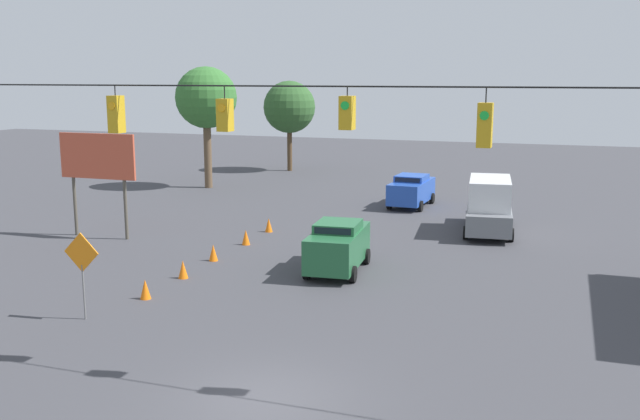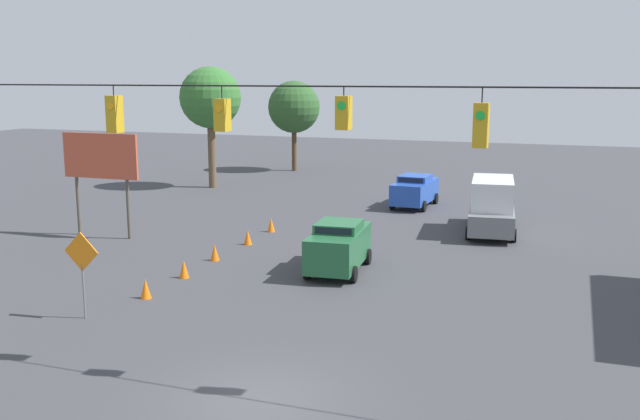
{
  "view_description": "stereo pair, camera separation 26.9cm",
  "coord_description": "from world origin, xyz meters",
  "px_view_note": "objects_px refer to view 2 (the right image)",
  "views": [
    {
      "loc": [
        -6.51,
        14.76,
        7.7
      ],
      "look_at": [
        1.44,
        -8.33,
        3.08
      ],
      "focal_mm": 40.0,
      "sensor_mm": 36.0,
      "label": 1
    },
    {
      "loc": [
        -6.76,
        14.67,
        7.7
      ],
      "look_at": [
        1.44,
        -8.33,
        3.08
      ],
      "focal_mm": 40.0,
      "sensor_mm": 36.0,
      "label": 2
    }
  ],
  "objects_px": {
    "traffic_cone_second": "(184,269)",
    "overhead_signal_span": "(282,179)",
    "traffic_cone_fifth": "(271,225)",
    "tree_horizon_right": "(294,107)",
    "traffic_cone_third": "(215,252)",
    "sedan_green_withflow_mid": "(339,246)",
    "tree_horizon_left": "(210,98)",
    "traffic_cone_nearest": "(146,289)",
    "traffic_cone_fourth": "(248,237)",
    "work_zone_sign": "(82,258)",
    "sedan_blue_withflow_deep": "(415,190)",
    "roadside_billboard": "(100,162)",
    "box_truck_grey_oncoming_deep": "(492,206)"
  },
  "relations": [
    {
      "from": "sedan_green_withflow_mid",
      "to": "roadside_billboard",
      "type": "xyz_separation_m",
      "value": [
        12.68,
        -2.13,
        2.58
      ]
    },
    {
      "from": "sedan_blue_withflow_deep",
      "to": "traffic_cone_nearest",
      "type": "bearing_deg",
      "value": 76.22
    },
    {
      "from": "work_zone_sign",
      "to": "traffic_cone_fourth",
      "type": "bearing_deg",
      "value": -92.92
    },
    {
      "from": "sedan_green_withflow_mid",
      "to": "traffic_cone_fifth",
      "type": "height_order",
      "value": "sedan_green_withflow_mid"
    },
    {
      "from": "work_zone_sign",
      "to": "sedan_blue_withflow_deep",
      "type": "bearing_deg",
      "value": -103.93
    },
    {
      "from": "sedan_green_withflow_mid",
      "to": "sedan_blue_withflow_deep",
      "type": "height_order",
      "value": "sedan_green_withflow_mid"
    },
    {
      "from": "box_truck_grey_oncoming_deep",
      "to": "sedan_blue_withflow_deep",
      "type": "xyz_separation_m",
      "value": [
        5.12,
        -5.8,
        -0.36
      ]
    },
    {
      "from": "sedan_green_withflow_mid",
      "to": "traffic_cone_nearest",
      "type": "distance_m",
      "value": 7.75
    },
    {
      "from": "traffic_cone_third",
      "to": "tree_horizon_left",
      "type": "height_order",
      "value": "tree_horizon_left"
    },
    {
      "from": "sedan_green_withflow_mid",
      "to": "traffic_cone_third",
      "type": "height_order",
      "value": "sedan_green_withflow_mid"
    },
    {
      "from": "traffic_cone_second",
      "to": "tree_horizon_right",
      "type": "relative_size",
      "value": 0.1
    },
    {
      "from": "traffic_cone_fifth",
      "to": "box_truck_grey_oncoming_deep",
      "type": "bearing_deg",
      "value": -161.34
    },
    {
      "from": "sedan_green_withflow_mid",
      "to": "tree_horizon_left",
      "type": "height_order",
      "value": "tree_horizon_left"
    },
    {
      "from": "traffic_cone_fourth",
      "to": "tree_horizon_left",
      "type": "distance_m",
      "value": 18.59
    },
    {
      "from": "traffic_cone_nearest",
      "to": "tree_horizon_right",
      "type": "bearing_deg",
      "value": -77.06
    },
    {
      "from": "traffic_cone_nearest",
      "to": "work_zone_sign",
      "type": "relative_size",
      "value": 0.25
    },
    {
      "from": "traffic_cone_third",
      "to": "roadside_billboard",
      "type": "bearing_deg",
      "value": -17.56
    },
    {
      "from": "traffic_cone_fourth",
      "to": "tree_horizon_left",
      "type": "xyz_separation_m",
      "value": [
        9.69,
        -14.77,
        5.8
      ]
    },
    {
      "from": "traffic_cone_third",
      "to": "tree_horizon_left",
      "type": "xyz_separation_m",
      "value": [
        9.61,
        -17.85,
        5.8
      ]
    },
    {
      "from": "roadside_billboard",
      "to": "tree_horizon_right",
      "type": "height_order",
      "value": "tree_horizon_right"
    },
    {
      "from": "sedan_blue_withflow_deep",
      "to": "roadside_billboard",
      "type": "height_order",
      "value": "roadside_billboard"
    },
    {
      "from": "box_truck_grey_oncoming_deep",
      "to": "roadside_billboard",
      "type": "distance_m",
      "value": 19.16
    },
    {
      "from": "tree_horizon_left",
      "to": "tree_horizon_right",
      "type": "distance_m",
      "value": 10.46
    },
    {
      "from": "traffic_cone_second",
      "to": "tree_horizon_left",
      "type": "bearing_deg",
      "value": -64.72
    },
    {
      "from": "box_truck_grey_oncoming_deep",
      "to": "work_zone_sign",
      "type": "relative_size",
      "value": 2.23
    },
    {
      "from": "traffic_cone_second",
      "to": "overhead_signal_span",
      "type": "bearing_deg",
      "value": 134.96
    },
    {
      "from": "box_truck_grey_oncoming_deep",
      "to": "work_zone_sign",
      "type": "xyz_separation_m",
      "value": [
        10.87,
        17.4,
        0.64
      ]
    },
    {
      "from": "traffic_cone_second",
      "to": "traffic_cone_fifth",
      "type": "bearing_deg",
      "value": -89.16
    },
    {
      "from": "work_zone_sign",
      "to": "tree_horizon_right",
      "type": "height_order",
      "value": "tree_horizon_right"
    },
    {
      "from": "traffic_cone_fifth",
      "to": "work_zone_sign",
      "type": "height_order",
      "value": "work_zone_sign"
    },
    {
      "from": "overhead_signal_span",
      "to": "traffic_cone_nearest",
      "type": "xyz_separation_m",
      "value": [
        7.06,
        -4.41,
        -4.82
      ]
    },
    {
      "from": "traffic_cone_nearest",
      "to": "traffic_cone_fourth",
      "type": "height_order",
      "value": "same"
    },
    {
      "from": "traffic_cone_second",
      "to": "traffic_cone_third",
      "type": "distance_m",
      "value": 2.75
    },
    {
      "from": "traffic_cone_fifth",
      "to": "tree_horizon_right",
      "type": "xyz_separation_m",
      "value": [
        7.52,
        -22.09,
        4.82
      ]
    },
    {
      "from": "sedan_blue_withflow_deep",
      "to": "traffic_cone_third",
      "type": "xyz_separation_m",
      "value": [
        5.27,
        15.28,
        -0.64
      ]
    },
    {
      "from": "sedan_green_withflow_mid",
      "to": "work_zone_sign",
      "type": "xyz_separation_m",
      "value": [
        5.95,
        8.08,
        0.94
      ]
    },
    {
      "from": "traffic_cone_second",
      "to": "traffic_cone_fourth",
      "type": "relative_size",
      "value": 1.0
    },
    {
      "from": "box_truck_grey_oncoming_deep",
      "to": "traffic_cone_nearest",
      "type": "xyz_separation_m",
      "value": [
        10.21,
        14.95,
        -1.0
      ]
    },
    {
      "from": "sedan_green_withflow_mid",
      "to": "tree_horizon_left",
      "type": "bearing_deg",
      "value": -49.58
    },
    {
      "from": "traffic_cone_fourth",
      "to": "work_zone_sign",
      "type": "relative_size",
      "value": 0.25
    },
    {
      "from": "sedan_green_withflow_mid",
      "to": "sedan_blue_withflow_deep",
      "type": "bearing_deg",
      "value": -89.26
    },
    {
      "from": "traffic_cone_second",
      "to": "tree_horizon_left",
      "type": "distance_m",
      "value": 23.51
    },
    {
      "from": "traffic_cone_second",
      "to": "traffic_cone_fifth",
      "type": "relative_size",
      "value": 1.0
    },
    {
      "from": "traffic_cone_fifth",
      "to": "tree_horizon_left",
      "type": "height_order",
      "value": "tree_horizon_left"
    },
    {
      "from": "traffic_cone_nearest",
      "to": "tree_horizon_right",
      "type": "relative_size",
      "value": 0.1
    },
    {
      "from": "box_truck_grey_oncoming_deep",
      "to": "tree_horizon_right",
      "type": "height_order",
      "value": "tree_horizon_right"
    },
    {
      "from": "box_truck_grey_oncoming_deep",
      "to": "traffic_cone_fifth",
      "type": "relative_size",
      "value": 9.0
    },
    {
      "from": "box_truck_grey_oncoming_deep",
      "to": "roadside_billboard",
      "type": "xyz_separation_m",
      "value": [
        17.61,
        7.2,
        2.28
      ]
    },
    {
      "from": "tree_horizon_right",
      "to": "traffic_cone_third",
      "type": "bearing_deg",
      "value": 105.01
    },
    {
      "from": "roadside_billboard",
      "to": "tree_horizon_right",
      "type": "distance_m",
      "value": 25.82
    }
  ]
}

